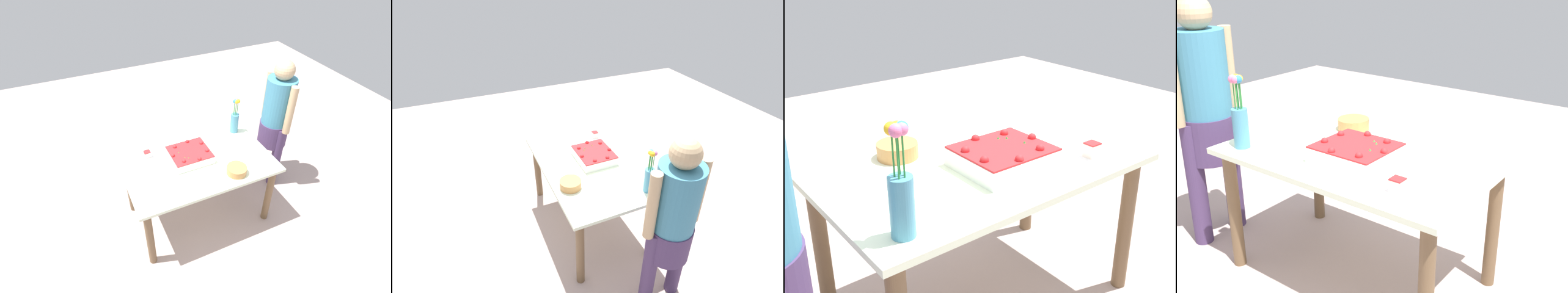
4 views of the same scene
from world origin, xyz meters
TOP-DOWN VIEW (x-y plane):
  - dining_table at (0.00, 0.00)m, footprint 1.39×0.84m
  - sheet_cake at (0.05, -0.09)m, footprint 0.38×0.33m
  - serving_plate_with_slice at (0.41, -0.26)m, footprint 0.22×0.22m
  - cake_knife at (-0.47, 0.06)m, footprint 0.18×0.16m
  - flower_vase at (-0.55, -0.30)m, footprint 0.08×0.08m
  - fruit_bowl at (-0.25, 0.27)m, footprint 0.18×0.18m

SIDE VIEW (x-z plane):
  - dining_table at x=0.00m, z-range 0.25..0.98m
  - cake_knife at x=-0.47m, z-range 0.73..0.74m
  - serving_plate_with_slice at x=0.41m, z-range 0.71..0.79m
  - fruit_bowl at x=-0.25m, z-range 0.73..0.80m
  - sheet_cake at x=0.05m, z-range 0.72..0.83m
  - flower_vase at x=-0.55m, z-range 0.70..1.09m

